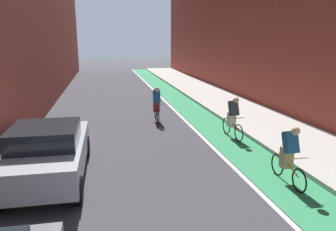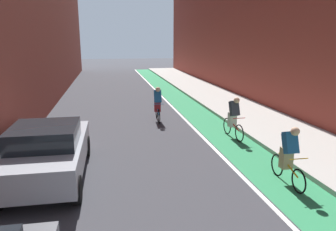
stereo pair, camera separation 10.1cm
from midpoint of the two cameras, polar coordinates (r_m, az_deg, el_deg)
ground_plane at (r=16.71m, az=-6.66°, el=0.65°), size 98.33×98.33×0.00m
bike_lane_paint at (r=19.15m, az=2.29°, el=2.37°), size 1.60×44.70×0.00m
lane_divider_stripe at (r=18.96m, az=-0.35°, el=2.27°), size 0.12×44.70×0.00m
sidewalk_right at (r=19.85m, az=9.16°, el=2.81°), size 3.28×44.70×0.14m
building_facade_right at (r=22.57m, az=14.95°, el=17.86°), size 2.40×40.70×11.17m
parked_sedan_silver at (r=9.06m, az=-21.09°, el=-6.05°), size 1.98×4.25×1.53m
cyclist_mid at (r=8.78m, az=20.60°, el=-6.24°), size 0.48×1.66×1.59m
cyclist_trailing at (r=12.31m, az=11.33°, el=-0.28°), size 0.48×1.70×1.61m
cyclist_far at (r=14.56m, az=-2.26°, el=2.09°), size 0.48×1.73×1.62m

